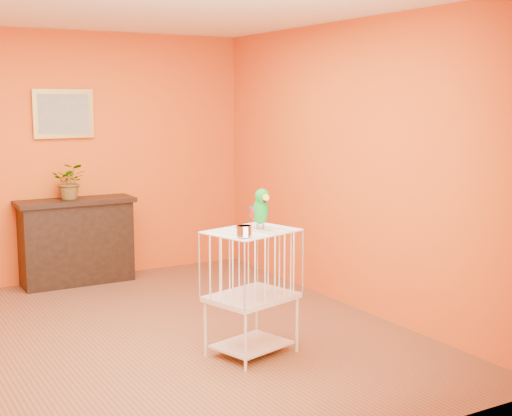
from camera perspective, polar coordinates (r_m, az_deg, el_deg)
ground at (r=5.82m, az=-8.73°, el=-10.41°), size 4.50×4.50×0.00m
room_shell at (r=5.52m, az=-9.11°, el=5.34°), size 4.50×4.50×4.50m
console_cabinet at (r=7.60m, az=-14.16°, el=-2.60°), size 1.19×0.43×0.88m
potted_plant at (r=7.49m, az=-14.62°, el=1.76°), size 0.46×0.48×0.29m
framed_picture at (r=7.62m, az=-15.15°, el=7.29°), size 0.62×0.04×0.50m
birdcage at (r=5.32m, az=-0.36°, el=-6.64°), size 0.72×0.62×0.94m
feed_cup at (r=4.95m, az=-0.95°, el=-1.86°), size 0.11×0.11×0.08m
parrot at (r=5.25m, az=0.36°, el=-0.03°), size 0.16×0.28×0.31m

